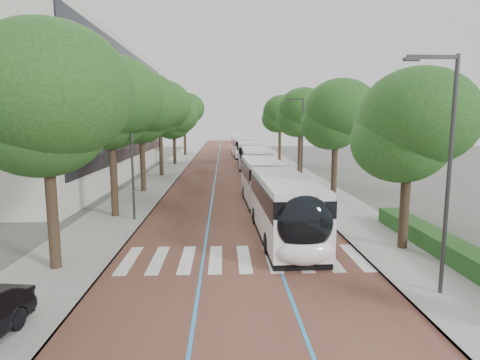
% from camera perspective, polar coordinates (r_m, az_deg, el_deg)
% --- Properties ---
extents(ground, '(160.00, 160.00, 0.00)m').
position_cam_1_polar(ground, '(16.98, 0.07, -12.32)').
color(ground, '#51544C').
rests_on(ground, ground).
extents(road, '(11.00, 140.00, 0.02)m').
position_cam_1_polar(road, '(56.19, -1.61, 2.26)').
color(road, brown).
rests_on(road, ground).
extents(sidewalk_left, '(4.00, 140.00, 0.12)m').
position_cam_1_polar(sidewalk_left, '(56.60, -9.23, 2.25)').
color(sidewalk_left, gray).
rests_on(sidewalk_left, ground).
extents(sidewalk_right, '(4.00, 140.00, 0.12)m').
position_cam_1_polar(sidewalk_right, '(56.77, 5.98, 2.33)').
color(sidewalk_right, gray).
rests_on(sidewalk_right, ground).
extents(kerb_left, '(0.20, 140.00, 0.14)m').
position_cam_1_polar(kerb_left, '(56.40, -7.32, 2.27)').
color(kerb_left, gray).
rests_on(kerb_left, ground).
extents(kerb_right, '(0.20, 140.00, 0.14)m').
position_cam_1_polar(kerb_right, '(56.53, 4.08, 2.33)').
color(kerb_right, gray).
rests_on(kerb_right, ground).
extents(zebra_crossing, '(10.55, 3.60, 0.01)m').
position_cam_1_polar(zebra_crossing, '(17.92, 0.59, -11.11)').
color(zebra_crossing, silver).
rests_on(zebra_crossing, ground).
extents(lane_line_left, '(0.12, 126.00, 0.01)m').
position_cam_1_polar(lane_line_left, '(56.20, -3.25, 2.26)').
color(lane_line_left, '#298ACF').
rests_on(lane_line_left, road).
extents(lane_line_right, '(0.12, 126.00, 0.01)m').
position_cam_1_polar(lane_line_right, '(56.23, 0.02, 2.28)').
color(lane_line_right, '#298ACF').
rests_on(lane_line_right, road).
extents(office_building, '(18.11, 40.00, 14.00)m').
position_cam_1_polar(office_building, '(47.74, -25.83, 8.76)').
color(office_building, '#B5B3A7').
rests_on(office_building, ground).
extents(hedge, '(1.20, 14.00, 0.80)m').
position_cam_1_polar(hedge, '(19.42, 28.37, -9.05)').
color(hedge, '#18461A').
rests_on(hedge, sidewalk_right).
extents(streetlight_near, '(1.82, 0.20, 8.00)m').
position_cam_1_polar(streetlight_near, '(14.83, 27.13, 2.88)').
color(streetlight_near, '#313133').
rests_on(streetlight_near, sidewalk_right).
extents(streetlight_far, '(1.82, 0.20, 8.00)m').
position_cam_1_polar(streetlight_far, '(38.58, 8.63, 6.53)').
color(streetlight_far, '#313133').
rests_on(streetlight_far, sidewalk_right).
extents(lamp_post_left, '(0.14, 0.14, 8.00)m').
position_cam_1_polar(lamp_post_left, '(24.55, -15.13, 3.70)').
color(lamp_post_left, '#313133').
rests_on(lamp_post_left, sidewalk_left).
extents(trees_left, '(6.43, 61.32, 10.30)m').
position_cam_1_polar(trees_left, '(42.54, -11.71, 9.35)').
color(trees_left, black).
rests_on(trees_left, ground).
extents(trees_right, '(5.69, 47.46, 9.25)m').
position_cam_1_polar(trees_right, '(40.20, 9.82, 8.77)').
color(trees_right, black).
rests_on(trees_right, ground).
extents(lead_bus, '(3.03, 18.46, 3.20)m').
position_cam_1_polar(lead_bus, '(24.22, 4.71, -2.05)').
color(lead_bus, black).
rests_on(lead_bus, ground).
extents(bus_queued_0, '(2.79, 12.45, 3.20)m').
position_cam_1_polar(bus_queued_0, '(40.12, 2.21, 2.11)').
color(bus_queued_0, white).
rests_on(bus_queued_0, ground).
extents(bus_queued_1, '(2.84, 12.46, 3.20)m').
position_cam_1_polar(bus_queued_1, '(52.64, 1.14, 3.61)').
color(bus_queued_1, white).
rests_on(bus_queued_1, ground).
extents(bus_queued_2, '(3.07, 12.50, 3.20)m').
position_cam_1_polar(bus_queued_2, '(67.19, 0.10, 4.65)').
color(bus_queued_2, white).
rests_on(bus_queued_2, ground).
extents(bus_queued_3, '(2.59, 12.41, 3.20)m').
position_cam_1_polar(bus_queued_3, '(79.81, -0.19, 5.24)').
color(bus_queued_3, white).
rests_on(bus_queued_3, ground).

